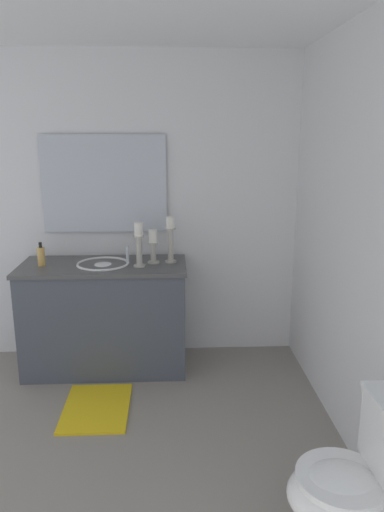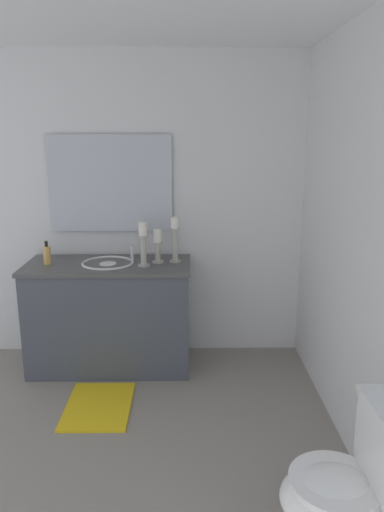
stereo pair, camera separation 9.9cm
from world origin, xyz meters
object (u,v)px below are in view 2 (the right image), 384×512
(mirror, at_px, (110,184))
(toilet, at_px, (350,489))
(candle_holder_mid, at_px, (143,243))
(vanity_cabinet, at_px, (110,315))
(candle_holder_short, at_px, (158,245))
(candle_holder_tall, at_px, (175,238))
(bath_mat, at_px, (99,406))
(soap_bottle, at_px, (47,255))
(sink_basin, at_px, (108,268))

(mirror, xyz_separation_m, toilet, (2.15, 1.29, -1.07))
(candle_holder_mid, bearing_deg, vanity_cabinet, -104.82)
(candle_holder_short, height_order, candle_holder_mid, candle_holder_mid)
(candle_holder_tall, bearing_deg, vanity_cabinet, -85.51)
(candle_holder_tall, bearing_deg, toilet, 22.05)
(mirror, height_order, candle_holder_mid, mirror)
(vanity_cabinet, bearing_deg, toilet, 34.64)
(candle_holder_tall, bearing_deg, bath_mat, -37.88)
(candle_holder_short, bearing_deg, vanity_cabinet, -86.71)
(candle_holder_tall, xyz_separation_m, bath_mat, (0.67, -0.52, -1.03))
(candle_holder_short, xyz_separation_m, soap_bottle, (0.04, -0.84, -0.06))
(mirror, distance_m, candle_holder_short, 0.64)
(candle_holder_tall, height_order, candle_holder_mid, candle_holder_tall)
(soap_bottle, bearing_deg, mirror, 122.92)
(candle_holder_mid, distance_m, bath_mat, 1.19)
(vanity_cabinet, distance_m, mirror, 1.04)
(mirror, bearing_deg, sink_basin, 0.20)
(sink_basin, distance_m, candle_holder_short, 0.42)
(sink_basin, relative_size, soap_bottle, 2.23)
(vanity_cabinet, xyz_separation_m, soap_bottle, (0.02, -0.46, 0.50))
(vanity_cabinet, xyz_separation_m, bath_mat, (0.62, 0.00, -0.42))
(toilet, bearing_deg, mirror, -149.00)
(candle_holder_tall, xyz_separation_m, candle_holder_mid, (0.12, -0.23, -0.01))
(mirror, height_order, soap_bottle, mirror)
(vanity_cabinet, relative_size, toilet, 1.70)
(candle_holder_short, distance_m, candle_holder_mid, 0.15)
(mirror, height_order, candle_holder_tall, mirror)
(candle_holder_tall, relative_size, toilet, 0.47)
(candle_holder_short, relative_size, bath_mat, 0.43)
(mirror, bearing_deg, candle_holder_mid, 38.62)
(mirror, relative_size, candle_holder_mid, 2.95)
(bath_mat, bearing_deg, sink_basin, 179.91)
(candle_holder_short, bearing_deg, candle_holder_tall, 97.93)
(soap_bottle, xyz_separation_m, toilet, (1.85, 1.75, -0.56))
(candle_holder_tall, xyz_separation_m, candle_holder_short, (0.02, -0.13, -0.05))
(toilet, height_order, bath_mat, toilet)
(candle_holder_short, height_order, toilet, candle_holder_short)
(toilet, distance_m, bath_mat, 1.83)
(vanity_cabinet, distance_m, candle_holder_mid, 0.67)
(bath_mat, bearing_deg, candle_holder_mid, 152.71)
(mirror, xyz_separation_m, bath_mat, (0.91, -0.00, -1.42))
(sink_basin, bearing_deg, candle_holder_tall, 94.50)
(candle_holder_short, bearing_deg, soap_bottle, -87.46)
(vanity_cabinet, xyz_separation_m, candle_holder_short, (-0.02, 0.38, 0.56))
(vanity_cabinet, xyz_separation_m, sink_basin, (-0.00, 0.00, 0.39))
(candle_holder_mid, distance_m, toilet, 2.16)
(sink_basin, bearing_deg, candle_holder_short, 93.30)
(sink_basin, relative_size, candle_holder_mid, 1.21)
(mirror, height_order, toilet, mirror)
(candle_holder_tall, height_order, toilet, candle_holder_tall)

